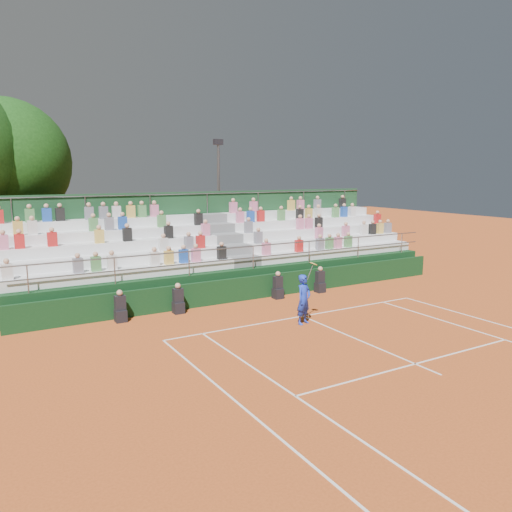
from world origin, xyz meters
TOP-DOWN VIEW (x-y plane):
  - ground at (0.00, 0.00)m, footprint 90.00×90.00m
  - courtside_wall at (0.00, 3.20)m, footprint 20.00×0.15m
  - line_officials at (-1.61, 2.75)m, footprint 9.42×0.40m
  - grandstand at (-0.00, 6.44)m, footprint 20.00×5.20m
  - tennis_player at (-0.51, -0.77)m, footprint 0.91×0.63m
  - tree_east at (-8.84, 12.39)m, footprint 6.12×6.12m
  - floodlight_mast at (3.23, 13.76)m, footprint 0.60×0.25m

SIDE VIEW (x-z plane):
  - ground at x=0.00m, z-range 0.00..0.00m
  - line_officials at x=-1.61m, z-range -0.12..1.07m
  - courtside_wall at x=0.00m, z-range 0.00..1.00m
  - tennis_player at x=-0.51m, z-range -0.21..2.01m
  - grandstand at x=0.00m, z-range -1.12..3.28m
  - floodlight_mast at x=3.23m, z-range 0.66..8.06m
  - tree_east at x=-8.84m, z-range 1.38..10.29m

